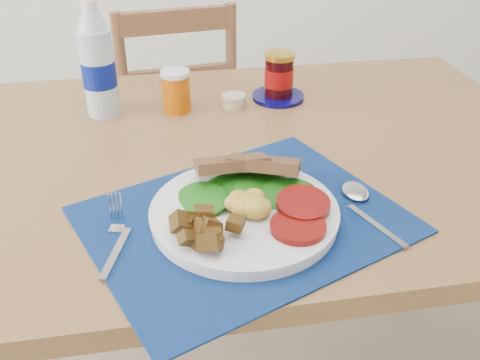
{
  "coord_description": "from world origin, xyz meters",
  "views": [
    {
      "loc": [
        -0.13,
        -0.75,
        1.27
      ],
      "look_at": [
        -0.0,
        -0.01,
        0.8
      ],
      "focal_mm": 40.0,
      "sensor_mm": 36.0,
      "label": 1
    }
  ],
  "objects_px": {
    "chair_far": "(175,101)",
    "breakfast_plate": "(241,210)",
    "juice_glass": "(176,92)",
    "jam_on_saucer": "(279,79)",
    "water_bottle": "(98,66)"
  },
  "relations": [
    {
      "from": "water_bottle",
      "to": "jam_on_saucer",
      "type": "distance_m",
      "value": 0.42
    },
    {
      "from": "juice_glass",
      "to": "jam_on_saucer",
      "type": "distance_m",
      "value": 0.25
    },
    {
      "from": "water_bottle",
      "to": "juice_glass",
      "type": "relative_size",
      "value": 2.84
    },
    {
      "from": "water_bottle",
      "to": "juice_glass",
      "type": "height_order",
      "value": "water_bottle"
    },
    {
      "from": "chair_far",
      "to": "water_bottle",
      "type": "xyz_separation_m",
      "value": [
        -0.18,
        -0.51,
        0.32
      ]
    },
    {
      "from": "jam_on_saucer",
      "to": "juice_glass",
      "type": "bearing_deg",
      "value": -173.82
    },
    {
      "from": "breakfast_plate",
      "to": "chair_far",
      "type": "bearing_deg",
      "value": 99.62
    },
    {
      "from": "chair_far",
      "to": "jam_on_saucer",
      "type": "xyz_separation_m",
      "value": [
        0.23,
        -0.5,
        0.25
      ]
    },
    {
      "from": "chair_far",
      "to": "breakfast_plate",
      "type": "xyz_separation_m",
      "value": [
        0.05,
        -0.98,
        0.23
      ]
    },
    {
      "from": "breakfast_plate",
      "to": "juice_glass",
      "type": "relative_size",
      "value": 3.35
    },
    {
      "from": "breakfast_plate",
      "to": "juice_glass",
      "type": "distance_m",
      "value": 0.46
    },
    {
      "from": "chair_far",
      "to": "juice_glass",
      "type": "bearing_deg",
      "value": 81.3
    },
    {
      "from": "juice_glass",
      "to": "jam_on_saucer",
      "type": "height_order",
      "value": "jam_on_saucer"
    },
    {
      "from": "chair_far",
      "to": "breakfast_plate",
      "type": "distance_m",
      "value": 1.01
    },
    {
      "from": "chair_far",
      "to": "breakfast_plate",
      "type": "height_order",
      "value": "chair_far"
    }
  ]
}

